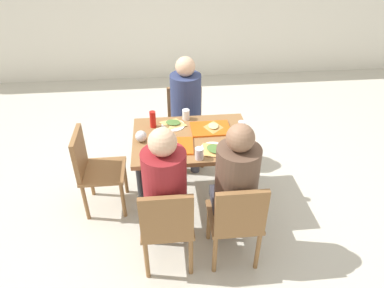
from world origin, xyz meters
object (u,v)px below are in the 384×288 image
chair_near_left (167,224)px  foil_bundle (141,136)px  chair_far_side (185,119)px  pizza_slice_c (173,123)px  chair_near_right (237,219)px  pizza_slice_d (215,149)px  person_in_brown_jacket (235,182)px  soda_can (241,128)px  condiment_bottle (153,119)px  paper_plate_near_edge (213,149)px  plastic_cup_a (186,115)px  plastic_cup_b (199,154)px  pizza_slice_a (171,146)px  paper_plate_center (173,125)px  pizza_slice_b (213,126)px  chair_left_end (93,166)px  main_table (192,147)px  person_in_red (165,186)px  tray_red_far (211,129)px  person_far_side (186,106)px  tray_red_near (172,146)px

chair_near_left → foil_bundle: foil_bundle is taller
chair_far_side → pizza_slice_c: chair_far_side is taller
chair_near_right → pizza_slice_d: chair_near_right is taller
person_in_brown_jacket → pizza_slice_d: size_ratio=4.51×
soda_can → condiment_bottle: bearing=166.2°
foil_bundle → paper_plate_near_edge: bearing=-17.7°
plastic_cup_a → plastic_cup_b: bearing=-85.4°
person_in_brown_jacket → pizza_slice_a: (-0.45, 0.48, 0.04)m
paper_plate_center → chair_near_right: bearing=-66.8°
chair_far_side → pizza_slice_d: chair_far_side is taller
plastic_cup_a → chair_near_right: bearing=-75.3°
pizza_slice_a → pizza_slice_b: 0.49m
plastic_cup_b → chair_left_end: bearing=160.6°
pizza_slice_c → chair_near_left: bearing=-96.1°
chair_near_left → condiment_bottle: 1.04m
chair_near_right → plastic_cup_b: size_ratio=8.33×
pizza_slice_a → condiment_bottle: bearing=112.3°
main_table → chair_near_left: bearing=-108.8°
chair_near_right → paper_plate_center: (-0.42, 0.99, 0.26)m
person_in_red → pizza_slice_b: size_ratio=6.56×
tray_red_far → condiment_bottle: bearing=169.6°
person_in_red → pizza_slice_b: bearing=58.0°
pizza_slice_b → chair_near_left: bearing=-117.8°
person_in_brown_jacket → tray_red_far: person_in_brown_jacket is taller
pizza_slice_a → soda_can: size_ratio=1.71×
pizza_slice_c → plastic_cup_b: plastic_cup_b is taller
chair_left_end → plastic_cup_a: size_ratio=8.33×
pizza_slice_a → plastic_cup_a: size_ratio=2.09×
pizza_slice_a → person_in_brown_jacket: bearing=-46.3°
foil_bundle → person_far_side: bearing=55.5°
person_far_side → pizza_slice_a: (-0.19, -0.79, 0.04)m
pizza_slice_b → plastic_cup_b: 0.49m
tray_red_near → pizza_slice_a: bearing=-109.8°
pizza_slice_a → pizza_slice_c: 0.39m
tray_red_near → paper_plate_near_edge: tray_red_near is taller
chair_near_right → soda_can: soda_can is taller
paper_plate_center → pizza_slice_d: bearing=-53.8°
pizza_slice_b → soda_can: bearing=-24.0°
foil_bundle → chair_left_end: bearing=177.6°
foil_bundle → pizza_slice_c: bearing=41.3°
condiment_bottle → chair_far_side: bearing=58.5°
tray_red_far → pizza_slice_b: bearing=18.5°
person_far_side → plastic_cup_a: bearing=-95.0°
condiment_bottle → plastic_cup_a: bearing=20.2°
chair_near_right → person_in_red: size_ratio=0.67×
person_in_red → pizza_slice_b: person_in_red is taller
pizza_slice_c → pizza_slice_a: bearing=-95.2°
tray_red_far → soda_can: 0.29m
main_table → chair_near_left: 0.83m
paper_plate_center → pizza_slice_c: bearing=84.0°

